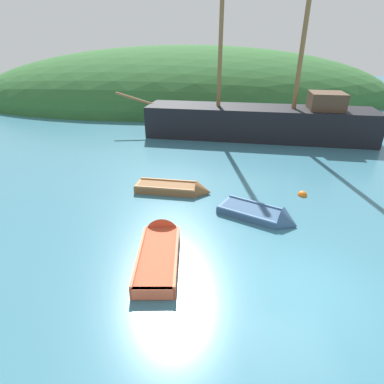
{
  "coord_description": "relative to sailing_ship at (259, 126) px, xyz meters",
  "views": [
    {
      "loc": [
        -3.29,
        -6.54,
        6.27
      ],
      "look_at": [
        -3.06,
        5.48,
        0.38
      ],
      "focal_mm": 28.67,
      "sensor_mm": 36.0,
      "label": 1
    }
  ],
  "objects": [
    {
      "name": "ground_plane",
      "position": [
        -1.94,
        -15.22,
        -0.87
      ],
      "size": [
        120.0,
        120.0,
        0.0
      ],
      "primitive_type": "plane",
      "color": "teal"
    },
    {
      "name": "shore_hill",
      "position": [
        -5.14,
        17.33,
        -0.87
      ],
      "size": [
        49.43,
        25.04,
        12.04
      ],
      "primitive_type": "ellipsoid",
      "color": "#2D602D",
      "rests_on": "ground"
    },
    {
      "name": "sailing_ship",
      "position": [
        0.0,
        0.0,
        0.0
      ],
      "size": [
        18.41,
        6.28,
        13.78
      ],
      "rotation": [
        0.0,
        0.0,
        2.95
      ],
      "color": "black",
      "rests_on": "ground"
    },
    {
      "name": "rowboat_portside",
      "position": [
        -5.65,
        -8.94,
        -0.76
      ],
      "size": [
        3.63,
        1.63,
        0.98
      ],
      "rotation": [
        0.0,
        0.0,
        6.1
      ],
      "color": "brown",
      "rests_on": "ground"
    },
    {
      "name": "rowboat_outer_left",
      "position": [
        -6.13,
        -13.47,
        -0.73
      ],
      "size": [
        1.29,
        3.81,
        1.17
      ],
      "rotation": [
        0.0,
        0.0,
        1.55
      ],
      "color": "#C64C2D",
      "rests_on": "ground"
    },
    {
      "name": "rowboat_center",
      "position": [
        -2.15,
        -11.42,
        -0.79
      ],
      "size": [
        3.26,
        2.69,
        1.16
      ],
      "rotation": [
        0.0,
        0.0,
        5.71
      ],
      "color": "#335175",
      "rests_on": "ground"
    },
    {
      "name": "buoy_orange",
      "position": [
        0.03,
        -9.41,
        -0.87
      ],
      "size": [
        0.42,
        0.42,
        0.42
      ],
      "primitive_type": "sphere",
      "color": "orange",
      "rests_on": "ground"
    }
  ]
}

